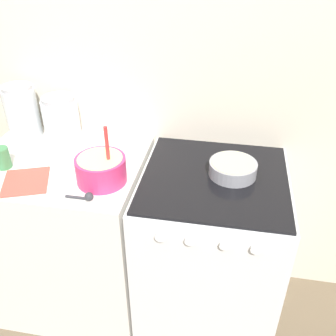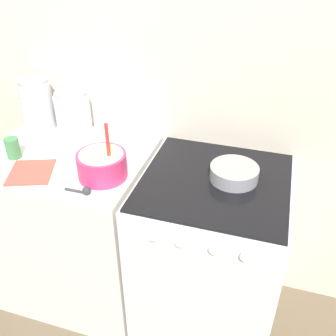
{
  "view_description": "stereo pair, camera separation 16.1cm",
  "coord_description": "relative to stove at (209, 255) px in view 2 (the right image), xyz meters",
  "views": [
    {
      "loc": [
        0.38,
        -1.05,
        1.85
      ],
      "look_at": [
        0.14,
        0.28,
        0.97
      ],
      "focal_mm": 40.0,
      "sensor_mm": 36.0,
      "label": 1
    },
    {
      "loc": [
        0.54,
        -1.01,
        1.85
      ],
      "look_at": [
        0.14,
        0.28,
        0.97
      ],
      "focal_mm": 40.0,
      "sensor_mm": 36.0,
      "label": 2
    }
  ],
  "objects": [
    {
      "name": "baking_pan",
      "position": [
        0.07,
        0.03,
        0.49
      ],
      "size": [
        0.21,
        0.21,
        0.06
      ],
      "color": "gray",
      "rests_on": "stove"
    },
    {
      "name": "tin_can",
      "position": [
        -0.95,
        -0.09,
        0.51
      ],
      "size": [
        0.07,
        0.07,
        0.1
      ],
      "color": "#3F7F4C",
      "rests_on": "countertop_cabinet"
    },
    {
      "name": "storage_jar_left",
      "position": [
        -1.0,
        0.22,
        0.58
      ],
      "size": [
        0.16,
        0.16,
        0.27
      ],
      "color": "silver",
      "rests_on": "countertop_cabinet"
    },
    {
      "name": "mixing_bowl",
      "position": [
        -0.48,
        -0.12,
        0.52
      ],
      "size": [
        0.22,
        0.22,
        0.26
      ],
      "color": "#E0336B",
      "rests_on": "countertop_cabinet"
    },
    {
      "name": "measuring_spoon",
      "position": [
        -0.5,
        -0.26,
        0.47
      ],
      "size": [
        0.12,
        0.04,
        0.04
      ],
      "color": "#333338",
      "rests_on": "countertop_cabinet"
    },
    {
      "name": "stove",
      "position": [
        0.0,
        0.0,
        0.0
      ],
      "size": [
        0.66,
        0.67,
        0.92
      ],
      "color": "silver",
      "rests_on": "ground_plane"
    },
    {
      "name": "storage_jar_middle",
      "position": [
        -0.8,
        0.22,
        0.56
      ],
      "size": [
        0.18,
        0.18,
        0.23
      ],
      "color": "silver",
      "rests_on": "countertop_cabinet"
    },
    {
      "name": "countertop_cabinet",
      "position": [
        -0.73,
        0.0,
        0.0
      ],
      "size": [
        0.78,
        0.65,
        0.92
      ],
      "color": "silver",
      "rests_on": "ground_plane"
    },
    {
      "name": "wall_back",
      "position": [
        -0.34,
        0.35,
        0.74
      ],
      "size": [
        4.56,
        0.05,
        2.4
      ],
      "color": "beige",
      "rests_on": "ground_plane"
    },
    {
      "name": "recipe_page",
      "position": [
        -0.8,
        -0.19,
        0.46
      ],
      "size": [
        0.25,
        0.26,
        0.01
      ],
      "color": "#CC4C3F",
      "rests_on": "countertop_cabinet"
    }
  ]
}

